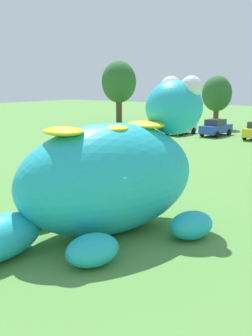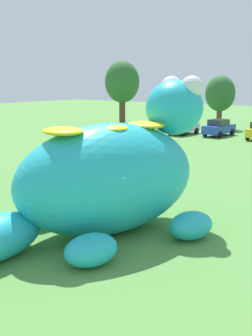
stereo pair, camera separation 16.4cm
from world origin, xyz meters
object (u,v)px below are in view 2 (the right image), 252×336
(spectator_near_inflatable, at_px, (124,159))
(spectator_mid_field, at_px, (127,172))
(car_blue, at_px, (219,128))
(giant_inflatable_creature, at_px, (109,177))
(car_white, at_px, (183,126))

(spectator_near_inflatable, relative_size, spectator_mid_field, 1.00)
(spectator_mid_field, bearing_deg, spectator_near_inflatable, 130.65)
(car_blue, height_order, spectator_near_inflatable, car_blue)
(car_blue, bearing_deg, spectator_near_inflatable, -82.68)
(giant_inflatable_creature, bearing_deg, car_blue, 106.57)
(car_blue, height_order, spectator_mid_field, car_blue)
(car_white, height_order, car_blue, same)
(giant_inflatable_creature, distance_m, car_white, 28.83)
(giant_inflatable_creature, height_order, car_blue, giant_inflatable_creature)
(car_white, bearing_deg, spectator_mid_field, -68.03)
(car_blue, relative_size, spectator_mid_field, 2.47)
(car_white, bearing_deg, car_blue, 17.57)
(car_white, bearing_deg, giant_inflatable_creature, -66.07)
(spectator_near_inflatable, height_order, spectator_mid_field, same)
(car_white, height_order, spectator_near_inflatable, car_white)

